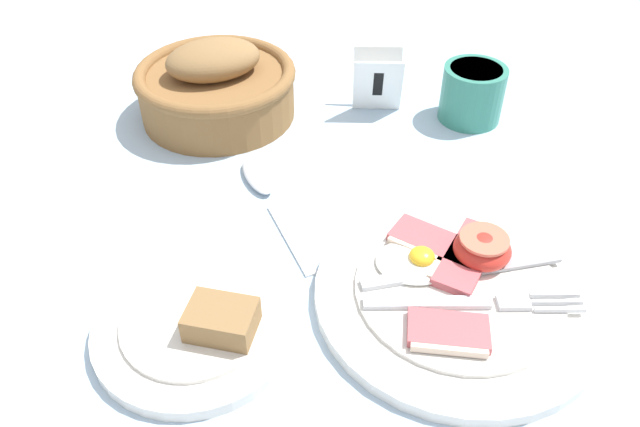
% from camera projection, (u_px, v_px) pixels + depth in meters
% --- Properties ---
extents(ground_plane, '(3.00, 3.00, 0.00)m').
position_uv_depth(ground_plane, '(392.00, 312.00, 0.54)').
color(ground_plane, '#A3BCD1').
extents(breakfast_plate, '(0.25, 0.25, 0.04)m').
position_uv_depth(breakfast_plate, '(457.00, 288.00, 0.55)').
color(breakfast_plate, silver).
rests_on(breakfast_plate, ground_plane).
extents(bread_plate, '(0.17, 0.17, 0.04)m').
position_uv_depth(bread_plate, '(199.00, 325.00, 0.52)').
color(bread_plate, silver).
rests_on(bread_plate, ground_plane).
extents(sugar_cup, '(0.08, 0.08, 0.07)m').
position_uv_depth(sugar_cup, '(472.00, 92.00, 0.76)').
color(sugar_cup, '#337F6B').
rests_on(sugar_cup, ground_plane).
extents(bread_basket, '(0.20, 0.20, 0.10)m').
position_uv_depth(bread_basket, '(216.00, 86.00, 0.76)').
color(bread_basket, brown).
rests_on(bread_basket, ground_plane).
extents(number_card, '(0.06, 0.05, 0.07)m').
position_uv_depth(number_card, '(377.00, 81.00, 0.78)').
color(number_card, white).
rests_on(number_card, ground_plane).
extents(teaspoon_by_saucer, '(0.08, 0.19, 0.01)m').
position_uv_depth(teaspoon_by_saucer, '(266.00, 191.00, 0.66)').
color(teaspoon_by_saucer, silver).
rests_on(teaspoon_by_saucer, ground_plane).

